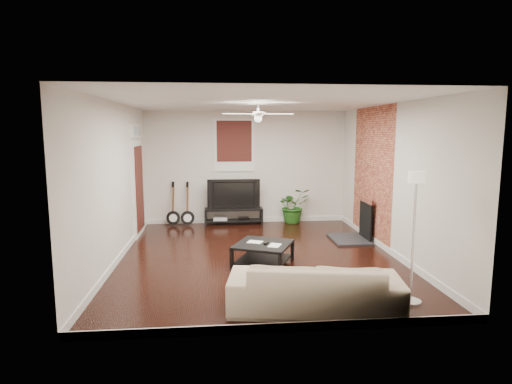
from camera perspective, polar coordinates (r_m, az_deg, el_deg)
room at (r=7.64m, az=0.28°, el=1.43°), size 5.01×6.01×2.81m
brick_accent at (r=9.18m, az=15.30°, el=2.29°), size 0.02×2.20×2.80m
fireplace at (r=9.23m, az=13.40°, el=-3.53°), size 0.80×1.10×0.92m
window_back at (r=10.53m, az=-2.95°, el=6.30°), size 1.00×0.06×1.30m
door_left at (r=9.66m, az=-15.55°, el=1.66°), size 0.08×1.00×2.50m
tv_stand at (r=10.55m, az=-3.02°, el=-3.28°), size 1.43×0.38×0.40m
tv at (r=10.47m, az=-3.05°, el=-0.20°), size 1.28×0.17×0.74m
coffee_table at (r=7.43m, az=0.97°, el=-8.33°), size 1.18×1.18×0.38m
sofa at (r=5.66m, az=7.85°, el=-12.39°), size 2.31×1.20×0.64m
floor_lamp at (r=6.02m, az=20.41°, el=-5.81°), size 0.34×0.34×1.80m
potted_plant at (r=10.71m, az=5.03°, el=-1.81°), size 0.94×0.86×0.88m
guitar_left at (r=10.50m, az=-11.12°, el=-1.58°), size 0.37×0.29×1.08m
guitar_right at (r=10.44m, az=-9.22°, el=-1.59°), size 0.35×0.26×1.08m
ceiling_fan at (r=7.59m, az=0.29°, el=10.46°), size 1.24×1.24×0.32m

